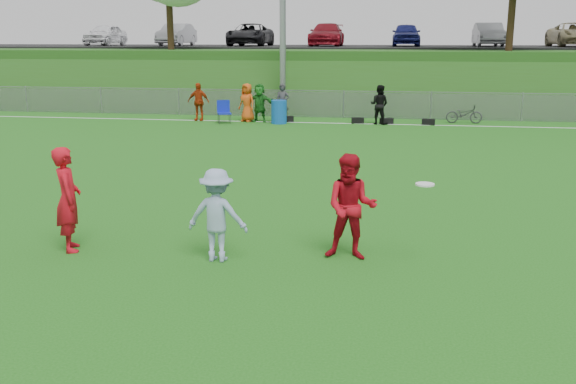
% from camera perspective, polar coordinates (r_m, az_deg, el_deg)
% --- Properties ---
extents(ground, '(120.00, 120.00, 0.00)m').
position_cam_1_polar(ground, '(10.95, -2.72, -6.25)').
color(ground, '#1B5C13').
rests_on(ground, ground).
extents(sideline_far, '(60.00, 0.10, 0.01)m').
position_cam_1_polar(sideline_far, '(28.40, 4.63, 6.11)').
color(sideline_far, white).
rests_on(sideline_far, ground).
extents(fence, '(58.00, 0.06, 1.30)m').
position_cam_1_polar(fence, '(30.31, 4.95, 7.80)').
color(fence, gray).
rests_on(fence, ground).
extents(berm, '(120.00, 18.00, 3.00)m').
position_cam_1_polar(berm, '(41.19, 6.09, 10.51)').
color(berm, '#275518').
rests_on(berm, ground).
extents(parking_lot, '(120.00, 12.00, 0.10)m').
position_cam_1_polar(parking_lot, '(43.13, 6.29, 12.71)').
color(parking_lot, black).
rests_on(parking_lot, berm).
extents(car_row, '(32.04, 5.18, 1.44)m').
position_cam_1_polar(car_row, '(42.20, 4.62, 13.77)').
color(car_row, white).
rests_on(car_row, parking_lot).
extents(spectator_row, '(9.09, 0.87, 1.69)m').
position_cam_1_polar(spectator_row, '(28.67, -1.21, 7.92)').
color(spectator_row, '#A82D0B').
rests_on(spectator_row, ground).
extents(gear_bags, '(6.78, 0.51, 0.26)m').
position_cam_1_polar(gear_bags, '(28.43, 6.79, 6.32)').
color(gear_bags, black).
rests_on(gear_bags, ground).
extents(player_red_left, '(0.71, 0.81, 1.87)m').
position_cam_1_polar(player_red_left, '(11.94, -18.97, -0.61)').
color(player_red_left, red).
rests_on(player_red_left, ground).
extents(player_red_center, '(0.91, 0.72, 1.82)m').
position_cam_1_polar(player_red_center, '(10.91, 5.64, -1.35)').
color(player_red_center, '#AD0C19').
rests_on(player_red_center, ground).
extents(player_blue, '(1.05, 0.63, 1.59)m').
position_cam_1_polar(player_blue, '(10.86, -6.32, -2.06)').
color(player_blue, '#92A7CB').
rests_on(player_blue, ground).
extents(frisbee, '(0.31, 0.31, 0.03)m').
position_cam_1_polar(frisbee, '(10.55, 12.08, 0.67)').
color(frisbee, white).
rests_on(frisbee, ground).
extents(recycling_bin, '(0.82, 0.82, 1.01)m').
position_cam_1_polar(recycling_bin, '(28.22, -0.81, 7.13)').
color(recycling_bin, '#1051AF').
rests_on(recycling_bin, ground).
extents(camp_chair, '(0.73, 0.73, 1.00)m').
position_cam_1_polar(camp_chair, '(28.42, -5.69, 6.68)').
color(camp_chair, '#1021B6').
rests_on(camp_chair, ground).
extents(bicycle, '(1.56, 0.57, 0.81)m').
position_cam_1_polar(bicycle, '(29.35, 15.39, 6.70)').
color(bicycle, '#29292B').
rests_on(bicycle, ground).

